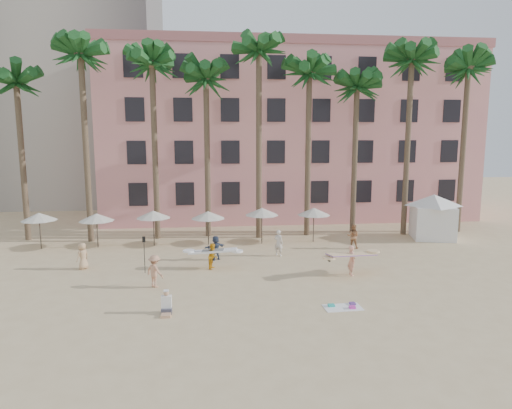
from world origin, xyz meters
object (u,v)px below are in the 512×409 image
(pink_hotel, at_px, (285,135))
(carrier_yellow, at_px, (352,258))
(cabana, at_px, (433,213))
(carrier_white, at_px, (213,255))

(pink_hotel, height_order, carrier_yellow, pink_hotel)
(cabana, relative_size, carrier_yellow, 1.66)
(pink_hotel, relative_size, cabana, 6.45)
(pink_hotel, height_order, cabana, pink_hotel)
(carrier_yellow, relative_size, carrier_white, 1.09)
(pink_hotel, bearing_deg, carrier_yellow, -89.13)
(cabana, bearing_deg, carrier_yellow, -137.17)
(cabana, distance_m, carrier_yellow, 12.68)
(cabana, height_order, carrier_white, cabana)
(pink_hotel, distance_m, cabana, 17.39)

